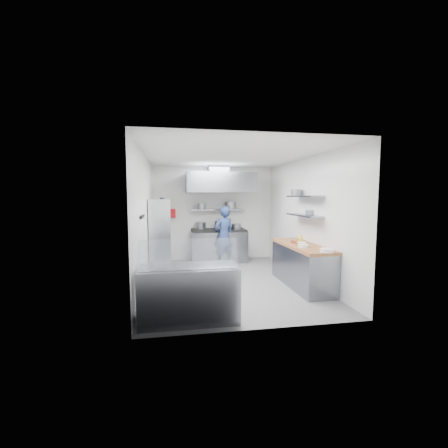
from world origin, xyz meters
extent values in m
plane|color=slate|center=(0.00, 0.00, 0.00)|extent=(5.00, 5.00, 0.00)
plane|color=silver|center=(0.00, 0.00, 2.80)|extent=(5.00, 5.00, 0.00)
cube|color=white|center=(0.00, 2.50, 1.40)|extent=(3.60, 2.80, 0.02)
cube|color=white|center=(0.00, -2.50, 1.40)|extent=(3.60, 2.80, 0.02)
cube|color=white|center=(-1.80, 0.00, 1.40)|extent=(2.80, 5.00, 0.02)
cube|color=white|center=(1.80, 0.00, 1.40)|extent=(2.80, 5.00, 0.02)
cube|color=gray|center=(0.10, 2.10, 0.45)|extent=(1.60, 0.80, 0.90)
cube|color=black|center=(0.10, 2.10, 0.93)|extent=(1.57, 0.78, 0.06)
cylinder|color=slate|center=(-0.41, 2.26, 1.06)|extent=(0.31, 0.31, 0.20)
cylinder|color=slate|center=(0.19, 2.24, 1.08)|extent=(0.37, 0.37, 0.24)
cylinder|color=slate|center=(0.60, 1.98, 1.04)|extent=(0.27, 0.27, 0.16)
cube|color=gray|center=(0.10, 2.34, 1.52)|extent=(1.60, 0.30, 0.04)
cylinder|color=slate|center=(-0.40, 2.11, 1.63)|extent=(0.25, 0.25, 0.18)
cylinder|color=slate|center=(0.50, 2.32, 1.65)|extent=(0.33, 0.33, 0.22)
cube|color=gray|center=(0.10, 1.93, 2.30)|extent=(1.90, 1.15, 0.55)
cube|color=slate|center=(0.10, 2.15, 2.68)|extent=(0.55, 0.55, 0.24)
cube|color=red|center=(-1.25, 2.44, 1.42)|extent=(0.22, 0.10, 0.26)
imported|color=navy|center=(0.18, 1.64, 0.82)|extent=(0.70, 0.59, 1.65)
cube|color=silver|center=(-1.53, 0.93, 0.93)|extent=(0.50, 0.90, 1.85)
cube|color=white|center=(-1.53, 0.93, 0.80)|extent=(0.15, 0.19, 0.17)
cube|color=yellow|center=(-1.53, 1.50, 1.30)|extent=(0.14, 0.19, 0.16)
cylinder|color=black|center=(-1.48, 1.13, 1.80)|extent=(0.11, 0.11, 0.18)
cube|color=black|center=(-1.78, -0.90, 1.55)|extent=(0.04, 0.55, 0.05)
cube|color=gray|center=(1.48, -0.60, 0.42)|extent=(0.62, 2.00, 0.84)
cube|color=#9C6A3A|center=(1.48, -0.60, 0.87)|extent=(0.65, 2.04, 0.06)
cylinder|color=white|center=(1.56, -1.50, 0.93)|extent=(0.25, 0.25, 0.06)
cylinder|color=white|center=(1.35, -0.94, 0.93)|extent=(0.21, 0.21, 0.06)
cylinder|color=#C56237|center=(1.39, -0.41, 0.93)|extent=(0.17, 0.17, 0.06)
cylinder|color=yellow|center=(1.51, -0.46, 0.99)|extent=(0.07, 0.07, 0.18)
imported|color=white|center=(1.45, -0.63, 0.92)|extent=(0.25, 0.25, 0.05)
cube|color=gray|center=(1.64, -0.30, 1.50)|extent=(0.30, 1.30, 0.04)
cube|color=gray|center=(1.64, -0.30, 1.92)|extent=(0.30, 1.30, 0.04)
cylinder|color=slate|center=(1.78, -0.35, 1.57)|extent=(0.22, 0.22, 0.10)
cylinder|color=slate|center=(1.64, 0.13, 2.01)|extent=(0.24, 0.24, 0.14)
cube|color=gray|center=(-1.00, -2.00, 0.42)|extent=(1.50, 0.70, 0.85)
cube|color=silver|center=(-1.00, -2.12, 1.07)|extent=(1.47, 0.19, 0.42)
camera|label=1|loc=(-1.23, -6.52, 1.92)|focal=24.00mm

